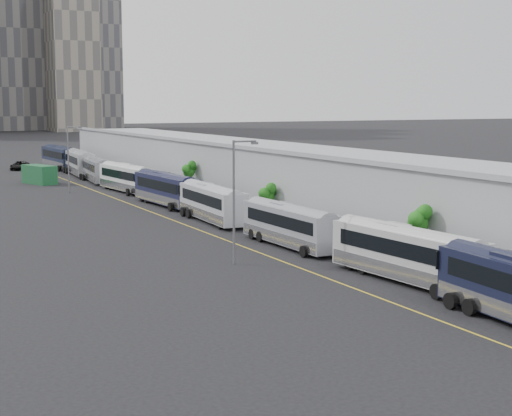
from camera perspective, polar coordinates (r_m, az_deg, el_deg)
sidewalk at (r=74.86m, az=4.21°, el=-1.33°), size 10.00×170.00×0.12m
lane_line at (r=70.10m, az=-3.18°, el=-1.98°), size 0.12×160.00×0.02m
depot at (r=76.52m, az=6.80°, el=1.45°), size 12.45×160.40×7.20m
bus_2 at (r=52.72m, az=10.91°, el=-3.64°), size 3.65×12.87×3.71m
bus_3 at (r=64.25m, az=2.48°, el=-1.54°), size 2.70×12.04×3.50m
bus_4 at (r=77.68m, az=-3.19°, el=0.13°), size 3.14×12.71×3.68m
bus_5 at (r=90.08m, az=-6.53°, el=1.17°), size 3.32×13.03×3.77m
bus_6 at (r=104.57m, az=-9.41°, el=2.01°), size 3.71×12.77×3.68m
bus_7 at (r=118.19m, az=-11.51°, el=2.59°), size 3.70×12.47×3.59m
bus_8 at (r=129.71m, az=-12.69°, el=3.08°), size 3.90×13.86×4.00m
bus_9 at (r=142.54m, az=-14.07°, el=3.45°), size 3.58×13.97×4.04m
tree_1 at (r=56.99m, az=11.70°, el=-0.92°), size 1.53×1.53×4.23m
tree_2 at (r=76.48m, az=0.79°, el=0.97°), size 1.52×1.52×3.61m
tree_3 at (r=94.83m, az=-4.90°, el=2.73°), size 1.44×1.44×4.37m
street_lamp_near at (r=56.97m, az=-1.46°, el=1.08°), size 2.04×0.22×9.09m
street_lamp_far at (r=104.81m, az=-13.40°, el=3.82°), size 2.04×0.22×8.69m
shipping_container at (r=117.60m, az=-15.48°, el=2.36°), size 4.20×6.46×2.70m
suv at (r=142.74m, az=-16.80°, el=2.98°), size 4.43×6.02×1.52m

